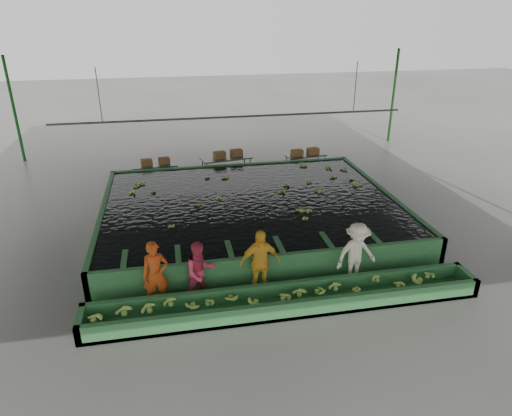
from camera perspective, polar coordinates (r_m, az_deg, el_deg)
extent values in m
plane|color=#63625C|center=(14.76, 0.38, -4.32)|extent=(80.00, 80.00, 0.00)
cube|color=gray|center=(13.17, 0.43, 15.26)|extent=(20.00, 22.00, 0.04)
cube|color=black|center=(15.72, -0.70, 0.94)|extent=(9.70, 7.70, 0.00)
cylinder|color=#59605B|center=(18.38, -2.76, 11.31)|extent=(0.08, 0.08, 14.00)
cylinder|color=#59605B|center=(18.16, -19.05, 13.16)|extent=(0.04, 0.04, 2.00)
cylinder|color=#59605B|center=(19.55, 12.33, 14.55)|extent=(0.04, 0.04, 2.00)
imported|color=#BA3F11|center=(11.67, -12.44, -8.14)|extent=(0.68, 0.48, 1.77)
imported|color=#C9334F|center=(11.70, -6.99, -7.96)|extent=(0.95, 0.83, 1.66)
imported|color=yellow|center=(11.81, 0.45, -6.86)|extent=(1.13, 0.57, 1.85)
imported|color=#F2EECE|center=(12.56, 12.43, -5.64)|extent=(1.24, 0.83, 1.79)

